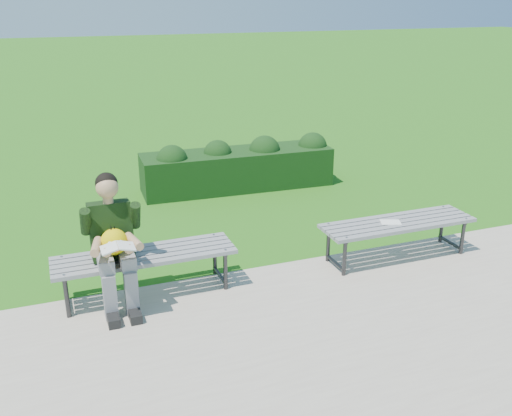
% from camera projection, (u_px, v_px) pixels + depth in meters
% --- Properties ---
extents(ground, '(80.00, 80.00, 0.00)m').
position_uv_depth(ground, '(279.00, 265.00, 6.49)').
color(ground, '#347415').
rests_on(ground, ground).
extents(walkway, '(30.00, 3.50, 0.02)m').
position_uv_depth(walkway, '(358.00, 348.00, 4.95)').
color(walkway, beige).
rests_on(walkway, ground).
extents(hedge, '(3.02, 0.87, 0.82)m').
position_uv_depth(hedge, '(239.00, 166.00, 8.97)').
color(hedge, '#113F11').
rests_on(hedge, ground).
extents(bench_left, '(1.80, 0.50, 0.46)m').
position_uv_depth(bench_left, '(145.00, 258.00, 5.69)').
color(bench_left, gray).
rests_on(bench_left, walkway).
extents(bench_right, '(1.80, 0.50, 0.46)m').
position_uv_depth(bench_right, '(398.00, 226.00, 6.50)').
color(bench_right, gray).
rests_on(bench_right, walkway).
extents(seated_boy, '(0.56, 0.76, 1.31)m').
position_uv_depth(seated_boy, '(113.00, 239.00, 5.40)').
color(seated_boy, slate).
rests_on(seated_boy, walkway).
extents(paper_sheet, '(0.26, 0.23, 0.01)m').
position_uv_depth(paper_sheet, '(391.00, 222.00, 6.45)').
color(paper_sheet, white).
rests_on(paper_sheet, bench_right).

